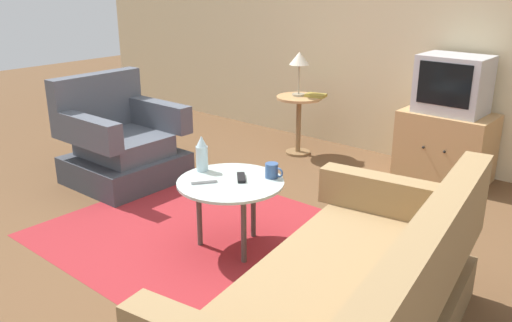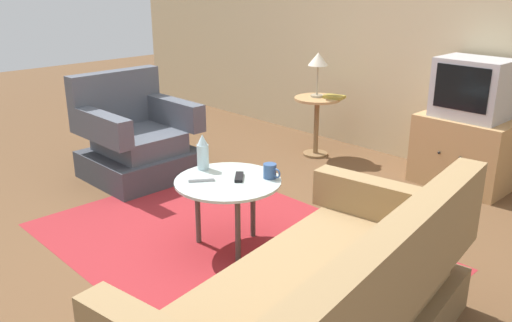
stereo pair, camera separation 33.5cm
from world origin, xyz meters
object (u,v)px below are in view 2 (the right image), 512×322
Objects in this scene: side_table at (317,114)px; table_lamp at (318,62)px; tv_stand at (463,152)px; vase at (203,152)px; book at (334,97)px; mug at (270,171)px; tv_remote_dark at (239,177)px; tv_remote_silver at (201,179)px; armchair at (136,141)px; television at (473,88)px; couch at (320,315)px; coffee_table at (228,187)px.

side_table is 1.37× the size of table_lamp.
side_table is 0.77× the size of tv_stand.
vase is 1.13× the size of book.
tv_remote_dark is (-0.14, -0.15, -0.04)m from mug.
armchair is at bearing 109.18° from tv_remote_silver.
tv_stand is 0.55m from television.
side_table is at bearing -18.93° from tv_remote_dark.
television is (-0.00, 0.01, 0.55)m from tv_stand.
television is at bearing -58.52° from tv_remote_dark.
table_lamp reaches higher than tv_stand.
side_table is 3.96× the size of tv_remote_dark.
tv_remote_dark is 2.06m from book.
couch reaches higher than mug.
coffee_table is 1.61× the size of table_lamp.
television is 2.45m from tv_remote_silver.
tv_remote_dark is at bearing -64.41° from side_table.
tv_remote_dark is at bearing 81.63° from armchair.
tv_stand is 1.38× the size of television.
tv_stand is at bearing 78.68° from mug.
armchair reaches higher than coffee_table.
vase reaches higher than tv_remote_dark.
vase is 1.64× the size of tv_remote_dark.
mug is (1.78, -0.07, 0.21)m from armchair.
armchair is 2.87m from tv_stand.
side_table reaches higher than mug.
tv_remote_silver is at bearing 101.44° from tv_remote_dark.
television is 2.56× the size of book.
couch is at bearing -49.52° from side_table.
armchair is at bearing 168.21° from vase.
side_table is at bearing 153.99° from armchair.
book reaches higher than tv_remote_silver.
tv_remote_dark is at bearing 1.10° from tv_remote_silver.
book is at bearing -171.09° from television.
table_lamp reaches higher than couch.
tv_remote_silver is (0.74, -2.04, 0.06)m from side_table.
tv_remote_silver is at bearing -127.59° from mug.
mug is at bearing 87.09° from armchair.
mug is 0.92× the size of tv_remote_dark.
side_table is 1.44m from tv_stand.
couch is at bearing 74.00° from armchair.
mug is at bearing -58.89° from side_table.
armchair is 1.54× the size of side_table.
table_lamp reaches higher than mug.
television is 2.34m from vase.
couch is 1.28m from coffee_table.
armchair reaches higher than vase.
table_lamp reaches higher than vase.
couch is 14.04× the size of mug.
tv_remote_silver is 0.73× the size of book.
tv_remote_silver is at bearing -70.10° from side_table.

